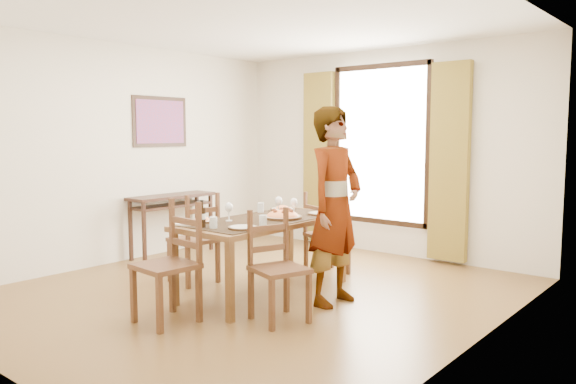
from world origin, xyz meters
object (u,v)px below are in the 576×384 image
Objects in this scene: console_table at (172,203)px; dining_table at (264,225)px; pasta_platter at (283,213)px; man at (335,206)px.

dining_table is at bearing -14.61° from console_table.
dining_table is (2.12, -0.55, 0.00)m from console_table.
console_table is at bearing 165.39° from dining_table.
pasta_platter reaches higher than dining_table.
dining_table is 0.22m from pasta_platter.
pasta_platter is (2.25, -0.42, 0.12)m from console_table.
man is 0.61m from pasta_platter.
console_table is 2.88m from man.
man is at bearing -7.53° from console_table.
console_table is 0.65× the size of man.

